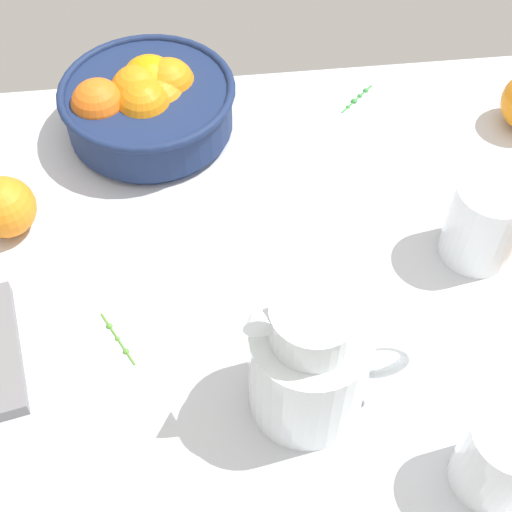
{
  "coord_description": "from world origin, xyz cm",
  "views": [
    {
      "loc": [
        -7.34,
        -51.25,
        73.79
      ],
      "look_at": [
        -1.41,
        0.63,
        5.94
      ],
      "focal_mm": 51.32,
      "sensor_mm": 36.0,
      "label": 1
    }
  ],
  "objects_px": {
    "second_glass": "(499,460)",
    "fruit_bowl": "(147,103)",
    "juice_pitcher": "(309,368)",
    "juice_glass": "(483,226)",
    "loose_orange_1": "(5,207)"
  },
  "relations": [
    {
      "from": "second_glass",
      "to": "fruit_bowl",
      "type": "bearing_deg",
      "value": 120.5
    },
    {
      "from": "juice_pitcher",
      "to": "juice_glass",
      "type": "height_order",
      "value": "juice_pitcher"
    },
    {
      "from": "fruit_bowl",
      "to": "juice_pitcher",
      "type": "relative_size",
      "value": 1.33
    },
    {
      "from": "fruit_bowl",
      "to": "juice_glass",
      "type": "bearing_deg",
      "value": -33.82
    },
    {
      "from": "juice_glass",
      "to": "loose_orange_1",
      "type": "distance_m",
      "value": 0.6
    },
    {
      "from": "fruit_bowl",
      "to": "juice_pitcher",
      "type": "xyz_separation_m",
      "value": [
        0.16,
        -0.45,
        0.02
      ]
    },
    {
      "from": "juice_glass",
      "to": "second_glass",
      "type": "distance_m",
      "value": 0.3
    },
    {
      "from": "juice_pitcher",
      "to": "loose_orange_1",
      "type": "height_order",
      "value": "juice_pitcher"
    },
    {
      "from": "juice_pitcher",
      "to": "juice_glass",
      "type": "xyz_separation_m",
      "value": [
        0.25,
        0.18,
        -0.02
      ]
    },
    {
      "from": "juice_glass",
      "to": "juice_pitcher",
      "type": "bearing_deg",
      "value": -143.58
    },
    {
      "from": "juice_pitcher",
      "to": "fruit_bowl",
      "type": "bearing_deg",
      "value": 109.21
    },
    {
      "from": "juice_pitcher",
      "to": "loose_orange_1",
      "type": "distance_m",
      "value": 0.45
    },
    {
      "from": "juice_glass",
      "to": "loose_orange_1",
      "type": "relative_size",
      "value": 1.44
    },
    {
      "from": "loose_orange_1",
      "to": "fruit_bowl",
      "type": "bearing_deg",
      "value": 41.5
    },
    {
      "from": "second_glass",
      "to": "loose_orange_1",
      "type": "bearing_deg",
      "value": 142.47
    }
  ]
}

